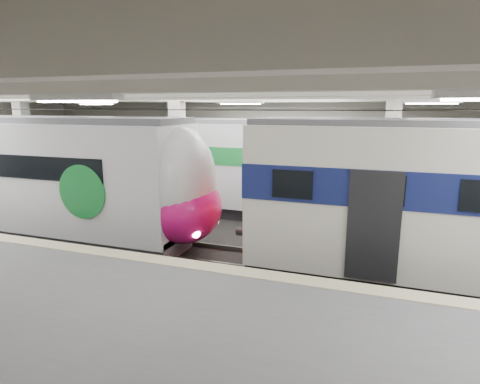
% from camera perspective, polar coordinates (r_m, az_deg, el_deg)
% --- Properties ---
extents(station_hall, '(36.00, 24.00, 5.75)m').
position_cam_1_polar(station_hall, '(10.80, -6.48, 3.70)').
color(station_hall, black).
rests_on(station_hall, ground).
extents(modern_emu, '(13.76, 2.84, 4.44)m').
position_cam_1_polar(modern_emu, '(16.02, -24.46, 1.59)').
color(modern_emu, silver).
rests_on(modern_emu, ground).
extents(far_train, '(13.35, 3.30, 4.26)m').
position_cam_1_polar(far_train, '(18.84, -6.07, 4.09)').
color(far_train, silver).
rests_on(far_train, ground).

